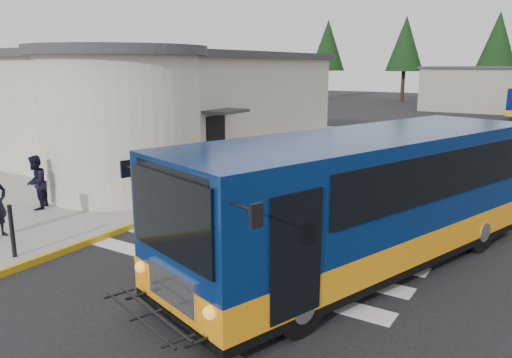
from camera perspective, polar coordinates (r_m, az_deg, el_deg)
The scene contains 8 objects.
ground at distance 13.29m, azimuth 5.06°, elevation -6.27°, with size 140.00×140.00×0.00m, color black.
sidewalk at distance 21.56m, azimuth -11.53°, elevation 1.21°, with size 10.00×34.00×0.15m, color gray.
curb_strip at distance 18.54m, azimuth -0.38°, elevation -0.41°, with size 0.12×34.00×0.16m, color gold.
station_building at distance 24.57m, azimuth -10.22°, elevation 8.55°, with size 12.70×18.70×4.80m.
crosswalk at distance 12.85m, azimuth 1.41°, elevation -6.87°, with size 8.00×5.35×0.01m.
transit_bus at distance 11.05m, azimuth 12.35°, elevation -2.89°, with size 6.06×10.67×2.93m.
pedestrian_b at distance 16.11m, azimuth -23.86°, elevation -0.37°, with size 0.79×0.61×1.62m, color black.
bollard at distance 12.37m, azimuth -26.11°, elevation -5.36°, with size 0.10×0.10×1.21m, color black.
Camera 1 is at (5.69, -11.19, 4.36)m, focal length 35.00 mm.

